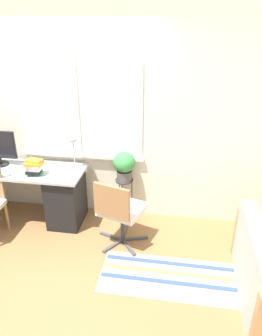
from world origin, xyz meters
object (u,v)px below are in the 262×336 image
(desk_lamp, at_px, (73,144))
(potted_plant, at_px, (124,165))
(plant_stand, at_px, (124,184))
(mouse, at_px, (9,174))
(book_stack, at_px, (34,167))
(office_chair_swivel, at_px, (119,210))

(desk_lamp, height_order, potted_plant, desk_lamp)
(plant_stand, bearing_deg, mouse, -162.05)
(book_stack, height_order, plant_stand, book_stack)
(desk_lamp, xyz_separation_m, book_stack, (-0.42, -0.27, -0.22))
(desk_lamp, bearing_deg, book_stack, -147.39)
(office_chair_swivel, height_order, plant_stand, office_chair_swivel)
(mouse, relative_size, office_chair_swivel, 0.08)
(potted_plant, bearing_deg, book_stack, -160.70)
(office_chair_swivel, bearing_deg, book_stack, 4.70)
(office_chair_swivel, relative_size, plant_stand, 1.57)
(plant_stand, bearing_deg, book_stack, -160.70)
(desk_lamp, relative_size, potted_plant, 1.13)
(mouse, height_order, office_chair_swivel, office_chair_swivel)
(book_stack, relative_size, office_chair_swivel, 0.26)
(mouse, xyz_separation_m, plant_stand, (1.35, 0.44, -0.26))
(book_stack, relative_size, potted_plant, 0.60)
(desk_lamp, distance_m, office_chair_swivel, 1.03)
(mouse, height_order, plant_stand, mouse)
(desk_lamp, distance_m, plant_stand, 0.85)
(desk_lamp, xyz_separation_m, office_chair_swivel, (0.68, -0.52, -0.58))
(potted_plant, bearing_deg, office_chair_swivel, -85.19)
(desk_lamp, bearing_deg, plant_stand, 8.72)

